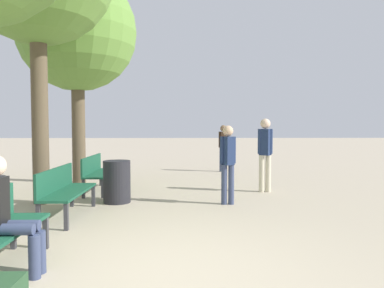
# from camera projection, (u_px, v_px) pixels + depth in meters

# --- Properties ---
(ground_plane) EXTENTS (80.00, 80.00, 0.00)m
(ground_plane) POSITION_uv_depth(u_px,v_px,m) (148.00, 276.00, 3.88)
(ground_plane) COLOR #B7A88E
(bench_row_1) EXTENTS (0.50, 1.72, 0.84)m
(bench_row_1) POSITION_uv_depth(u_px,v_px,m) (64.00, 188.00, 6.32)
(bench_row_1) COLOR #195138
(bench_row_1) RESTS_ON ground_plane
(bench_row_2) EXTENTS (0.50, 1.72, 0.84)m
(bench_row_2) POSITION_uv_depth(u_px,v_px,m) (98.00, 170.00, 8.75)
(bench_row_2) COLOR #195138
(bench_row_2) RESTS_ON ground_plane
(tree_row_2) EXTENTS (3.14, 3.14, 5.60)m
(tree_row_2) POSITION_uv_depth(u_px,v_px,m) (77.00, 33.00, 9.89)
(tree_row_2) COLOR brown
(tree_row_2) RESTS_ON ground_plane
(person_seated) EXTENTS (0.58, 0.33, 1.26)m
(person_seated) POSITION_uv_depth(u_px,v_px,m) (7.00, 212.00, 3.84)
(person_seated) COLOR #384260
(person_seated) RESTS_ON ground_plane
(pedestrian_near) EXTENTS (0.35, 0.30, 1.71)m
(pedestrian_near) POSITION_uv_depth(u_px,v_px,m) (265.00, 150.00, 8.66)
(pedestrian_near) COLOR beige
(pedestrian_near) RESTS_ON ground_plane
(pedestrian_mid) EXTENTS (0.31, 0.27, 1.55)m
(pedestrian_mid) POSITION_uv_depth(u_px,v_px,m) (228.00, 159.00, 7.31)
(pedestrian_mid) COLOR #384260
(pedestrian_mid) RESTS_ON ground_plane
(pedestrian_far) EXTENTS (0.31, 0.22, 1.55)m
(pedestrian_far) POSITION_uv_depth(u_px,v_px,m) (223.00, 145.00, 12.44)
(pedestrian_far) COLOR #384260
(pedestrian_far) RESTS_ON ground_plane
(trash_bin) EXTENTS (0.54, 0.54, 0.84)m
(trash_bin) POSITION_uv_depth(u_px,v_px,m) (117.00, 182.00, 7.51)
(trash_bin) COLOR #232328
(trash_bin) RESTS_ON ground_plane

